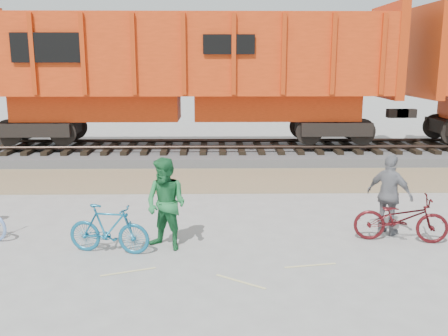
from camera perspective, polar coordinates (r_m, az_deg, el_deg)
The scene contains 9 objects.
ground at distance 9.03m, azimuth -3.64°, elevation -9.66°, with size 120.00×120.00×0.00m, color #9E9E99.
gravel_strip at distance 14.28m, azimuth -2.65°, elevation -1.37°, with size 120.00×3.00×0.02m, color #98825E.
ballast_bed at distance 17.67m, azimuth -2.34°, elevation 1.74°, with size 120.00×4.00×0.30m, color slate.
track at distance 17.62m, azimuth -2.35°, elevation 2.77°, with size 120.00×2.60×0.24m.
hopper_car_center at distance 17.40m, azimuth -4.29°, elevation 11.02°, with size 14.00×3.13×4.65m.
bicycle_teal at distance 9.10m, azimuth -13.03°, elevation -6.80°, with size 0.42×1.48×0.89m, color #136186.
bicycle_maroon at distance 10.00m, azimuth 19.56°, elevation -5.44°, with size 0.60×1.72×0.90m, color #450E11.
person_man at distance 9.02m, azimuth -6.65°, elevation -4.12°, with size 0.81×0.63×1.68m, color #206E38.
person_woman at distance 10.23m, azimuth 18.40°, elevation -2.93°, with size 0.94×0.39×1.60m, color slate.
Camera 1 is at (0.42, -8.37, 3.36)m, focal length 40.00 mm.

